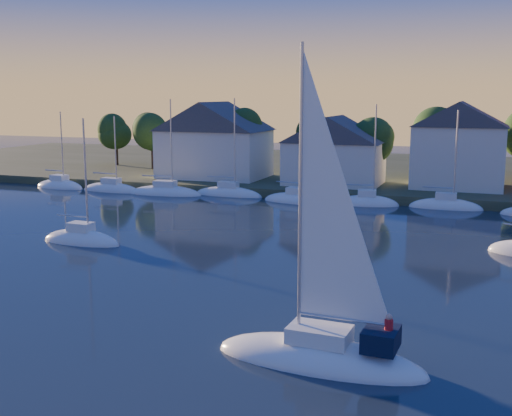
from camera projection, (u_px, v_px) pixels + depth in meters
The scene contains 9 objects.
shoreline_land at pixel (404, 176), 91.55m from camera, with size 160.00×50.00×2.00m, color #333E24.
wooden_dock at pixel (376, 201), 70.31m from camera, with size 120.00×3.00×1.00m, color brown.
clubhouse_west at pixel (215, 139), 82.31m from camera, with size 13.65×9.45×9.64m.
clubhouse_centre at pixel (335, 149), 76.07m from camera, with size 11.55×8.40×8.08m.
clubhouse_east at pixel (459, 144), 73.00m from camera, with size 10.50×8.40×9.80m.
tree_line at pixel (410, 131), 78.53m from camera, with size 93.40×5.40×8.90m.
moored_fleet at pixel (410, 207), 66.15m from camera, with size 95.50×2.40×12.05m.
hero_sailboat at pixel (323, 350), 27.87m from camera, with size 9.67×3.49×14.78m.
drifting_sailboat_left at pixel (81, 242), 50.56m from camera, with size 6.92×2.41×10.88m.
Camera 1 is at (11.58, -17.65, 11.57)m, focal length 45.00 mm.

